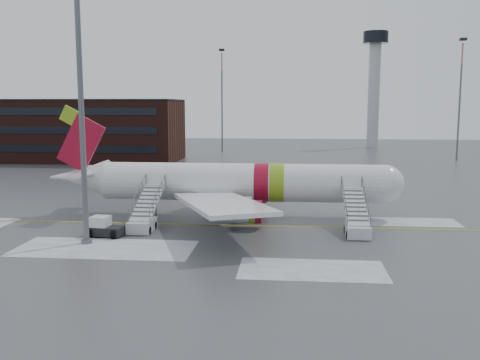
# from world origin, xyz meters

# --- Properties ---
(ground) EXTENTS (260.00, 260.00, 0.00)m
(ground) POSITION_xyz_m (0.00, 0.00, 0.00)
(ground) COLOR #494C4F
(ground) RESTS_ON ground
(airliner) EXTENTS (35.03, 32.97, 11.18)m
(airliner) POSITION_xyz_m (2.67, 3.13, 3.42)
(airliner) COLOR white
(airliner) RESTS_ON ground
(airstair_fwd) EXTENTS (2.05, 7.70, 3.48)m
(airstair_fwd) POSITION_xyz_m (14.22, -3.40, 1.06)
(airstair_fwd) COLOR silver
(airstair_fwd) RESTS_ON ground
(airstair_aft) EXTENTS (2.05, 7.70, 3.48)m
(airstair_aft) POSITION_xyz_m (-4.64, -3.40, 1.06)
(airstair_aft) COLOR #B6B8BE
(airstair_aft) RESTS_ON ground
(pushback_tug) EXTENTS (3.16, 2.53, 1.71)m
(pushback_tug) POSITION_xyz_m (-7.43, -6.12, 0.76)
(pushback_tug) COLOR black
(pushback_tug) RESTS_ON ground
(light_mast_near) EXTENTS (1.20, 1.20, 24.35)m
(light_mast_near) POSITION_xyz_m (-8.01, -8.57, 12.63)
(light_mast_near) COLOR #595B60
(light_mast_near) RESTS_ON ground
(terminal_building) EXTENTS (62.00, 16.11, 12.30)m
(terminal_building) POSITION_xyz_m (-45.00, 54.98, 6.20)
(terminal_building) COLOR #3F1E16
(terminal_building) RESTS_ON ground
(control_tower) EXTENTS (6.40, 6.40, 30.00)m
(control_tower) POSITION_xyz_m (30.00, 95.00, 18.75)
(control_tower) COLOR #B2B5BA
(control_tower) RESTS_ON ground
(light_mast_far_ne) EXTENTS (1.20, 1.20, 24.25)m
(light_mast_far_ne) POSITION_xyz_m (42.00, 62.00, 13.84)
(light_mast_far_ne) COLOR #595B60
(light_mast_far_ne) RESTS_ON ground
(light_mast_far_n) EXTENTS (1.20, 1.20, 24.25)m
(light_mast_far_n) POSITION_xyz_m (-8.00, 78.00, 13.84)
(light_mast_far_n) COLOR #595B60
(light_mast_far_n) RESTS_ON ground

